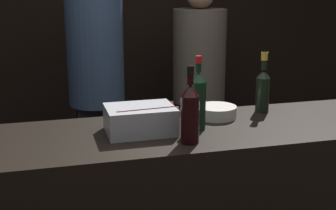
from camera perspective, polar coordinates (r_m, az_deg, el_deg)
wall_back_chalkboard at (r=4.17m, az=-7.37°, el=10.60°), size 6.40×0.06×2.80m
ice_bin_with_bottles at (r=2.23m, az=-3.35°, el=-1.59°), size 0.34×0.24×0.13m
bowl_white at (r=2.49m, az=5.92°, el=-0.78°), size 0.21×0.21×0.06m
red_wine_bottle_black_foil at (r=2.07m, az=2.70°, el=-0.87°), size 0.08×0.08×0.35m
red_wine_bottle_burgundy at (r=2.26m, az=3.68°, el=0.69°), size 0.08×0.08×0.36m
champagne_bottle at (r=2.62m, az=11.49°, el=2.08°), size 0.07×0.07×0.33m
person_in_hoodie at (r=3.32m, az=-8.72°, el=2.98°), size 0.39×0.39×1.84m
person_blond_tee at (r=3.68m, az=3.79°, el=2.95°), size 0.41×0.41×1.71m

